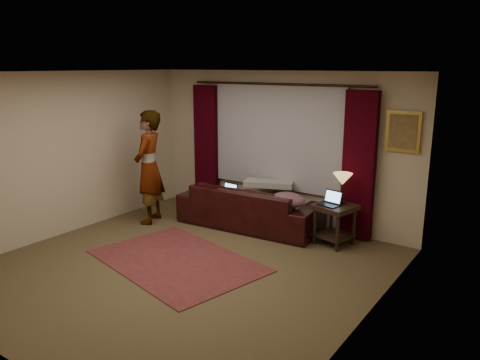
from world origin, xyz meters
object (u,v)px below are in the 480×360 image
at_px(tiffany_lamp, 342,188).
at_px(person, 149,167).
at_px(laptop_table, 329,198).
at_px(sofa, 250,199).
at_px(laptop_sofa, 226,191).
at_px(end_table, 334,225).

height_order(tiffany_lamp, person, person).
xyz_separation_m(laptop_table, person, (-3.02, -0.75, 0.23)).
height_order(sofa, person, person).
xyz_separation_m(laptop_sofa, laptop_table, (1.84, 0.11, 0.14)).
distance_m(end_table, laptop_table, 0.44).
xyz_separation_m(tiffany_lamp, laptop_table, (-0.11, -0.21, -0.13)).
bearing_deg(laptop_table, sofa, -169.92).
relative_size(tiffany_lamp, person, 0.24).
bearing_deg(tiffany_lamp, sofa, -173.60).
height_order(end_table, laptop_table, laptop_table).
bearing_deg(laptop_table, laptop_sofa, -165.07).
relative_size(sofa, tiffany_lamp, 5.15).
bearing_deg(tiffany_lamp, end_table, -109.75).
bearing_deg(laptop_sofa, person, -145.10).
bearing_deg(laptop_table, tiffany_lamp, 73.41).
xyz_separation_m(sofa, laptop_table, (1.46, -0.03, 0.25)).
bearing_deg(laptop_sofa, end_table, 12.40).
bearing_deg(tiffany_lamp, laptop_table, -118.01).
xyz_separation_m(laptop_sofa, person, (-1.18, -0.64, 0.38)).
relative_size(end_table, laptop_table, 1.93).
bearing_deg(sofa, tiffany_lamp, -177.83).
distance_m(tiffany_lamp, person, 3.27).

